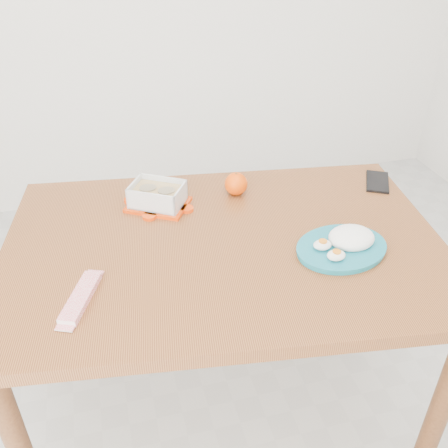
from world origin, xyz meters
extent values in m
plane|color=#B7B7B2|center=(0.00, 0.00, 0.00)|extent=(3.50, 3.50, 0.00)
cube|color=brown|center=(-0.13, 0.10, 0.73)|extent=(1.38, 1.02, 0.04)
cylinder|color=brown|center=(0.39, -0.35, 0.35)|extent=(0.06, 0.06, 0.71)
cylinder|color=brown|center=(-0.66, 0.54, 0.35)|extent=(0.06, 0.06, 0.71)
cylinder|color=brown|center=(0.49, 0.38, 0.35)|extent=(0.06, 0.06, 0.71)
cube|color=#E23A06|center=(-0.29, 0.34, 0.76)|extent=(0.23, 0.22, 0.01)
cube|color=silver|center=(-0.29, 0.34, 0.80)|extent=(0.20, 0.19, 0.07)
cube|color=tan|center=(-0.29, 0.34, 0.79)|extent=(0.19, 0.17, 0.04)
cylinder|color=#927E5F|center=(-0.32, 0.36, 0.80)|extent=(0.07, 0.07, 0.02)
cylinder|color=#927E5F|center=(-0.26, 0.33, 0.80)|extent=(0.07, 0.07, 0.02)
sphere|color=#F84C04|center=(-0.02, 0.35, 0.79)|extent=(0.08, 0.08, 0.08)
cylinder|color=#166B7C|center=(0.18, -0.04, 0.76)|extent=(0.31, 0.31, 0.02)
ellipsoid|color=white|center=(0.21, -0.02, 0.79)|extent=(0.15, 0.14, 0.06)
ellipsoid|color=silver|center=(0.12, -0.03, 0.78)|extent=(0.06, 0.05, 0.03)
ellipsoid|color=silver|center=(0.13, -0.09, 0.78)|extent=(0.06, 0.05, 0.03)
cube|color=red|center=(-0.54, -0.06, 0.76)|extent=(0.11, 0.19, 0.02)
cube|color=black|center=(0.48, 0.30, 0.75)|extent=(0.14, 0.17, 0.01)
camera|label=1|loc=(-0.44, -1.05, 1.60)|focal=40.00mm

